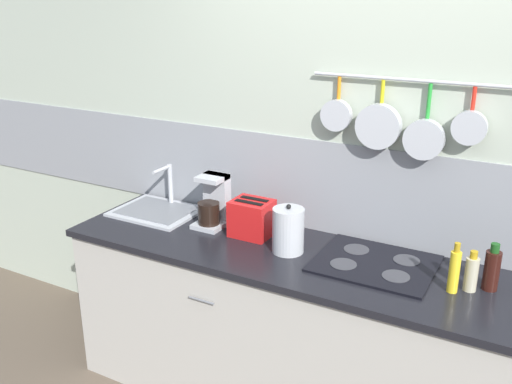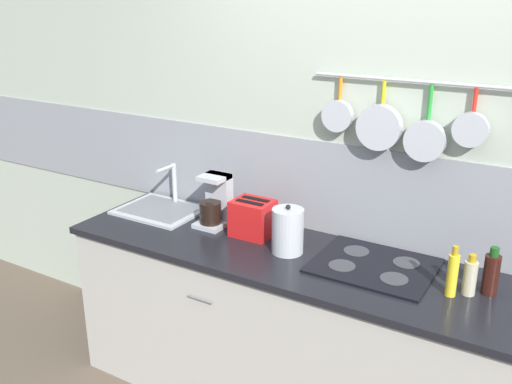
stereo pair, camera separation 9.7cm
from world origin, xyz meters
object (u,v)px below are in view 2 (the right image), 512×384
Objects in this scene: bottle_olive_oil at (452,274)px; toaster at (253,218)px; coffee_maker at (215,204)px; bottle_hot_sauce at (470,277)px; bottle_vinegar at (491,273)px; kettle at (288,231)px.

toaster is at bearing 174.09° from bottle_olive_oil.
coffee_maker is 1.54× the size of bottle_hot_sauce.
bottle_vinegar is at bearing -0.35° from toaster.
bottle_olive_oil reaches higher than toaster.
bottle_hot_sauce is at bearing -145.32° from bottle_vinegar.
bottle_hot_sauce is 0.09m from bottle_vinegar.
coffee_maker is at bearing 174.10° from bottle_olive_oil.
toaster is at bearing -5.87° from coffee_maker.
bottle_vinegar is (0.07, 0.05, 0.01)m from bottle_hot_sauce.
bottle_vinegar is at bearing 36.26° from bottle_olive_oil.
kettle reaches higher than bottle_hot_sauce.
bottle_olive_oil is (0.78, -0.02, -0.01)m from kettle.
coffee_maker is at bearing 178.67° from bottle_vinegar.
toaster is at bearing 179.65° from bottle_vinegar.
kettle is 1.16× the size of bottle_vinegar.
bottle_olive_oil reaches higher than bottle_hot_sauce.
bottle_vinegar reaches higher than bottle_hot_sauce.
coffee_maker is 1.29m from bottle_olive_oil.
kettle is 0.78m from bottle_olive_oil.
bottle_hot_sauce is (0.85, 0.03, -0.03)m from kettle.
kettle is at bearing -12.72° from coffee_maker.
coffee_maker is 1.14× the size of kettle.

